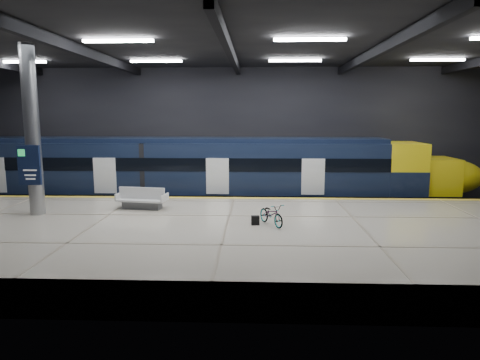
{
  "coord_description": "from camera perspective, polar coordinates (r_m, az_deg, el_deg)",
  "views": [
    {
      "loc": [
        1.1,
        -18.08,
        5.18
      ],
      "look_at": [
        0.34,
        1.5,
        2.2
      ],
      "focal_mm": 32.0,
      "sensor_mm": 36.0,
      "label": 1
    }
  ],
  "objects": [
    {
      "name": "ground",
      "position": [
        18.84,
        -1.23,
        -7.32
      ],
      "size": [
        30.0,
        30.0,
        0.0
      ],
      "primitive_type": "plane",
      "color": "black",
      "rests_on": "ground"
    },
    {
      "name": "room_shell",
      "position": [
        18.12,
        -1.29,
        10.35
      ],
      "size": [
        30.1,
        16.1,
        8.05
      ],
      "color": "black",
      "rests_on": "ground"
    },
    {
      "name": "platform",
      "position": [
        16.29,
        -1.76,
        -7.87
      ],
      "size": [
        30.0,
        11.0,
        1.1
      ],
      "primitive_type": "cube",
      "color": "#C0B5A2",
      "rests_on": "ground"
    },
    {
      "name": "safety_strip",
      "position": [
        21.25,
        -0.79,
        -2.4
      ],
      "size": [
        30.0,
        0.4,
        0.01
      ],
      "primitive_type": "cube",
      "color": "yellow",
      "rests_on": "platform"
    },
    {
      "name": "rails",
      "position": [
        24.15,
        -0.44,
        -3.54
      ],
      "size": [
        30.0,
        1.52,
        0.16
      ],
      "color": "gray",
      "rests_on": "ground"
    },
    {
      "name": "train",
      "position": [
        24.0,
        -5.58,
        1.14
      ],
      "size": [
        29.4,
        2.84,
        3.79
      ],
      "color": "black",
      "rests_on": "ground"
    },
    {
      "name": "bench",
      "position": [
        19.29,
        -12.92,
        -2.77
      ],
      "size": [
        2.27,
        1.21,
        0.95
      ],
      "rotation": [
        0.0,
        0.0,
        -0.15
      ],
      "color": "#595B60",
      "rests_on": "platform"
    },
    {
      "name": "bicycle",
      "position": [
        16.06,
        4.21,
        -4.56
      ],
      "size": [
        1.26,
        1.66,
        0.84
      ],
      "primitive_type": "imported",
      "rotation": [
        0.0,
        0.0,
        0.51
      ],
      "color": "#99999E",
      "rests_on": "platform"
    },
    {
      "name": "pannier_bag",
      "position": [
        16.11,
        2.05,
        -5.39
      ],
      "size": [
        0.32,
        0.21,
        0.35
      ],
      "primitive_type": "cube",
      "rotation": [
        0.0,
        0.0,
        0.11
      ],
      "color": "black",
      "rests_on": "platform"
    },
    {
      "name": "info_column",
      "position": [
        19.34,
        -25.99,
        5.65
      ],
      "size": [
        0.9,
        0.78,
        6.9
      ],
      "color": "#9EA0A5",
      "rests_on": "platform"
    }
  ]
}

